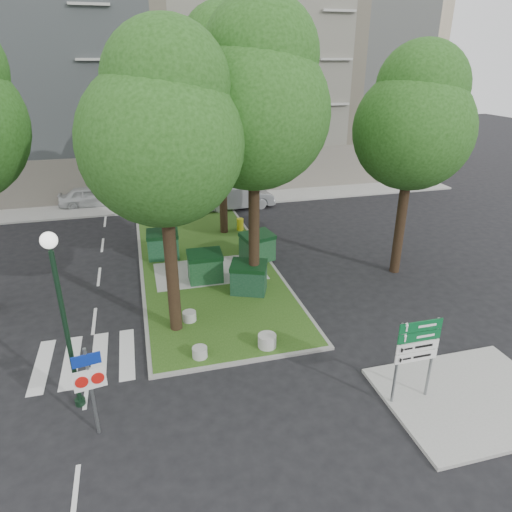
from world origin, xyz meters
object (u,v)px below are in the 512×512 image
object	(u,v)px
tree_median_mid	(164,115)
dumpster_d	(257,247)
car_white	(91,196)
bollard_mid	(189,316)
directional_sign	(417,348)
tree_median_near_left	(163,127)
dumpster_a	(163,245)
dumpster_b	(205,267)
dumpster_c	(249,278)
traffic_sign_pole	(90,380)
tree_median_far	(221,79)
tree_median_near_right	(256,97)
litter_bin	(240,224)
bollard_right	(267,341)
street_lamp	(61,303)
tree_street_right	(416,118)
bollard_left	(200,352)
car_silver	(238,197)

from	to	relation	value
tree_median_mid	dumpster_d	world-z (taller)	tree_median_mid
tree_median_mid	car_white	world-z (taller)	tree_median_mid
bollard_mid	directional_sign	xyz separation A→B (m)	(5.66, -5.96, 1.56)
tree_median_near_left	dumpster_a	world-z (taller)	tree_median_near_left
dumpster_b	directional_sign	xyz separation A→B (m)	(4.52, -9.17, 1.07)
dumpster_c	traffic_sign_pole	bearing A→B (deg)	-108.86
dumpster_c	bollard_mid	bearing A→B (deg)	-125.96
dumpster_c	tree_median_far	bearing A→B (deg)	108.92
bollard_mid	directional_sign	distance (m)	8.37
tree_median_near_right	dumpster_b	bearing A→B (deg)	141.07
dumpster_d	litter_bin	size ratio (longest dim) A/B	2.64
bollard_right	directional_sign	distance (m)	5.09
litter_bin	street_lamp	xyz separation A→B (m)	(-7.78, -12.80, 2.91)
tree_median_near_right	bollard_right	size ratio (longest dim) A/B	18.03
street_lamp	directional_sign	world-z (taller)	street_lamp
tree_median_near_left	tree_street_right	bearing A→B (deg)	13.39
dumpster_c	street_lamp	world-z (taller)	street_lamp
tree_median_mid	dumpster_b	bearing A→B (deg)	-69.75
tree_median_near_right	dumpster_b	size ratio (longest dim) A/B	7.47
tree_median_near_right	tree_street_right	bearing A→B (deg)	4.09
bollard_left	car_white	size ratio (longest dim) A/B	0.12
tree_street_right	bollard_mid	xyz separation A→B (m)	(-10.05, -2.17, -6.68)
tree_median_far	bollard_left	size ratio (longest dim) A/B	23.62
tree_median_near_left	directional_sign	bearing A→B (deg)	-42.63
dumpster_c	street_lamp	xyz separation A→B (m)	(-6.40, -5.28, 2.59)
dumpster_a	traffic_sign_pole	world-z (taller)	traffic_sign_pole
street_lamp	car_white	distance (m)	20.41
tree_median_near_left	car_white	world-z (taller)	tree_median_near_left
tree_median_near_left	dumpster_c	size ratio (longest dim) A/B	5.94
tree_street_right	dumpster_d	world-z (taller)	tree_street_right
traffic_sign_pole	tree_street_right	bearing A→B (deg)	18.89
bollard_right	tree_median_near_left	bearing A→B (deg)	143.85
bollard_mid	litter_bin	bearing A→B (deg)	65.82
dumpster_c	bollard_left	size ratio (longest dim) A/B	3.51
directional_sign	car_silver	world-z (taller)	directional_sign
bollard_left	tree_street_right	bearing A→B (deg)	24.48
tree_median_far	bollard_left	distance (m)	14.43
tree_median_far	car_white	distance (m)	13.17
tree_median_near_right	car_white	distance (m)	18.25
car_silver	tree_street_right	bearing A→B (deg)	-161.94
bollard_left	bollard_mid	size ratio (longest dim) A/B	0.98
bollard_left	street_lamp	size ratio (longest dim) A/B	0.09
tree_median_mid	tree_median_far	distance (m)	4.59
tree_median_far	dumpster_d	world-z (taller)	tree_median_far
tree_median_near_left	dumpster_a	bearing A→B (deg)	90.08
bollard_right	tree_street_right	bearing A→B (deg)	30.69
street_lamp	car_white	size ratio (longest dim) A/B	1.31
tree_median_near_left	litter_bin	bearing A→B (deg)	64.34
tree_median_far	tree_street_right	world-z (taller)	tree_median_far
car_white	tree_median_near_left	bearing A→B (deg)	-165.84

